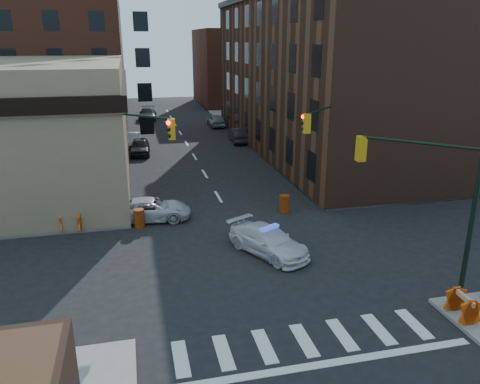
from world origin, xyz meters
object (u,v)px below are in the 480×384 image
parked_car_enear (239,135)px  parked_car_wnear (140,147)px  police_car (268,241)px  pedestrian_a (121,192)px  barrel_bank (139,218)px  pickup (151,209)px  parked_car_wfar (133,140)px  barricade_nw_a (72,222)px  barrel_road (284,204)px  pedestrian_b (23,218)px

parked_car_enear → parked_car_wnear: bearing=20.5°
police_car → parked_car_wnear: parked_car_wnear is taller
pedestrian_a → barrel_bank: (1.00, -3.84, -0.43)m
pickup → barrel_bank: bearing=152.8°
police_car → parked_car_wfar: police_car is taller
police_car → barricade_nw_a: 11.30m
parked_car_wnear → pedestrian_a: 14.76m
parked_car_wfar → pedestrian_a: pedestrian_a is taller
parked_car_wfar → barrel_road: bearing=-64.5°
parked_car_wfar → parked_car_enear: size_ratio=0.89×
police_car → pedestrian_a: (-7.30, 8.93, 0.29)m
barrel_road → barrel_bank: size_ratio=1.03×
parked_car_wnear → pedestrian_a: pedestrian_a is taller
pedestrian_b → barrel_road: pedestrian_b is taller
pickup → barrel_road: pickup is taller
parked_car_enear → barrel_road: 21.50m
barrel_road → parked_car_wnear: bearing=114.8°
pedestrian_a → pedestrian_b: pedestrian_a is taller
parked_car_wnear → barrel_bank: 18.53m
parked_car_wnear → pedestrian_b: (-6.92, -18.10, 0.19)m
pickup → parked_car_enear: size_ratio=1.03×
parked_car_wfar → pedestrian_a: 18.37m
parked_car_wnear → parked_car_enear: bearing=20.5°
barrel_road → barrel_bank: bearing=-177.5°
barricade_nw_a → pedestrian_b: bearing=-176.2°
barrel_road → barricade_nw_a: bearing=-178.6°
barrel_road → parked_car_wfar: bearing=112.4°
parked_car_wnear → barricade_nw_a: (-4.34, -18.42, -0.11)m
pickup → barrel_bank: 1.32m
barrel_bank → barricade_nw_a: barricade_nw_a is taller
police_car → parked_car_wnear: (-5.70, 23.60, 0.07)m
pedestrian_b → barrel_bank: bearing=-35.0°
parked_car_wnear → police_car: bearing=-73.5°
pickup → parked_car_enear: parked_car_enear is taller
pedestrian_b → barricade_nw_a: (2.58, -0.32, -0.30)m
parked_car_enear → pedestrian_b: bearing=54.0°
pedestrian_a → pickup: bearing=-28.6°
parked_car_enear → pedestrian_a: size_ratio=2.80×
pedestrian_b → parked_car_enear: bearing=19.8°
parked_car_enear → pickup: bearing=66.6°
police_car → barrel_road: police_car is taller
parked_car_enear → pedestrian_b: 27.51m
pedestrian_a → barricade_nw_a: 4.64m
barrel_road → barrel_bank: barrel_road is taller
police_car → barrel_bank: (-6.30, 5.09, -0.14)m
pickup → barrel_bank: (-0.74, -1.09, -0.11)m
parked_car_wnear → barrel_road: parked_car_wnear is taller
barricade_nw_a → parked_car_wfar: bearing=91.2°
pedestrian_a → parked_car_wfar: bearing=116.0°
pickup → barricade_nw_a: size_ratio=3.59×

